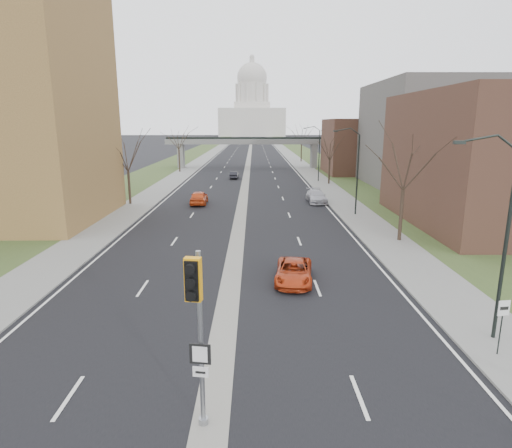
{
  "coord_description": "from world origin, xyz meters",
  "views": [
    {
      "loc": [
        1.38,
        -10.95,
        9.19
      ],
      "look_at": [
        1.49,
        12.05,
        3.78
      ],
      "focal_mm": 30.0,
      "sensor_mm": 36.0,
      "label": 1
    }
  ],
  "objects_px": {
    "car_left_far": "(234,175)",
    "car_left_near": "(199,197)",
    "signal_pole_median": "(197,312)",
    "car_right_mid": "(316,196)",
    "car_right_near": "(294,272)",
    "speed_limit_sign": "(502,317)"
  },
  "relations": [
    {
      "from": "car_left_far",
      "to": "car_left_near",
      "type": "bearing_deg",
      "value": 85.1
    },
    {
      "from": "signal_pole_median",
      "to": "car_left_near",
      "type": "xyz_separation_m",
      "value": [
        -4.79,
        37.97,
        -3.16
      ]
    },
    {
      "from": "car_left_near",
      "to": "car_right_mid",
      "type": "relative_size",
      "value": 0.91
    },
    {
      "from": "signal_pole_median",
      "to": "car_right_near",
      "type": "relative_size",
      "value": 1.24
    },
    {
      "from": "speed_limit_sign",
      "to": "car_left_near",
      "type": "xyz_separation_m",
      "value": [
        -16.26,
        33.73,
        -0.93
      ]
    },
    {
      "from": "speed_limit_sign",
      "to": "car_right_near",
      "type": "bearing_deg",
      "value": 122.69
    },
    {
      "from": "car_right_near",
      "to": "car_right_mid",
      "type": "xyz_separation_m",
      "value": [
        5.07,
        26.27,
        0.1
      ]
    },
    {
      "from": "car_left_far",
      "to": "signal_pole_median",
      "type": "bearing_deg",
      "value": 94.0
    },
    {
      "from": "signal_pole_median",
      "to": "car_right_mid",
      "type": "height_order",
      "value": "signal_pole_median"
    },
    {
      "from": "car_left_far",
      "to": "car_right_mid",
      "type": "relative_size",
      "value": 0.73
    },
    {
      "from": "signal_pole_median",
      "to": "car_right_mid",
      "type": "xyz_separation_m",
      "value": [
        9.07,
        38.97,
        -3.21
      ]
    },
    {
      "from": "speed_limit_sign",
      "to": "car_left_far",
      "type": "relative_size",
      "value": 0.62
    },
    {
      "from": "speed_limit_sign",
      "to": "signal_pole_median",
      "type": "bearing_deg",
      "value": -168.45
    },
    {
      "from": "signal_pole_median",
      "to": "speed_limit_sign",
      "type": "bearing_deg",
      "value": 29.02
    },
    {
      "from": "car_right_mid",
      "to": "speed_limit_sign",
      "type": "bearing_deg",
      "value": -87.69
    },
    {
      "from": "signal_pole_median",
      "to": "car_right_near",
      "type": "distance_m",
      "value": 13.72
    },
    {
      "from": "speed_limit_sign",
      "to": "car_right_near",
      "type": "distance_m",
      "value": 11.33
    },
    {
      "from": "car_left_near",
      "to": "car_right_mid",
      "type": "distance_m",
      "value": 13.9
    },
    {
      "from": "signal_pole_median",
      "to": "car_left_far",
      "type": "distance_m",
      "value": 61.92
    },
    {
      "from": "car_left_far",
      "to": "car_right_near",
      "type": "height_order",
      "value": "car_right_near"
    },
    {
      "from": "speed_limit_sign",
      "to": "car_right_mid",
      "type": "relative_size",
      "value": 0.46
    },
    {
      "from": "signal_pole_median",
      "to": "car_left_near",
      "type": "relative_size",
      "value": 1.22
    }
  ]
}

